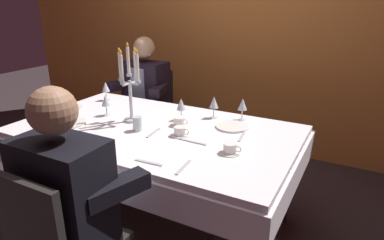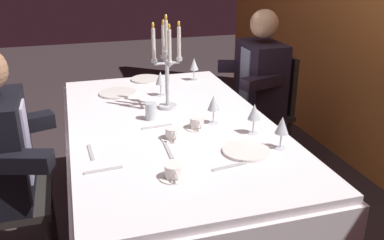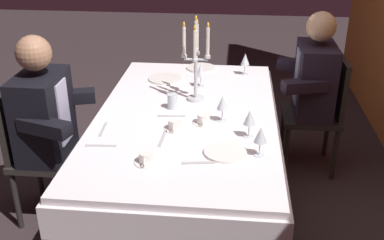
% 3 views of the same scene
% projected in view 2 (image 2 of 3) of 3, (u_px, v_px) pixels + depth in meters
% --- Properties ---
extents(ground_plane, '(12.00, 12.00, 0.00)m').
position_uv_depth(ground_plane, '(173.00, 232.00, 2.63)').
color(ground_plane, '#322729').
extents(dining_table, '(1.94, 1.14, 0.74)m').
position_uv_depth(dining_table, '(171.00, 142.00, 2.40)').
color(dining_table, white).
rests_on(dining_table, ground_plane).
extents(candelabra, '(0.19, 0.19, 0.56)m').
position_uv_depth(candelabra, '(167.00, 66.00, 2.46)').
color(candelabra, silver).
rests_on(candelabra, dining_table).
extents(dinner_plate_0, '(0.22, 0.22, 0.01)m').
position_uv_depth(dinner_plate_0, '(146.00, 79.00, 3.11)').
color(dinner_plate_0, white).
rests_on(dinner_plate_0, dining_table).
extents(dinner_plate_1, '(0.25, 0.25, 0.01)m').
position_uv_depth(dinner_plate_1, '(118.00, 93.00, 2.81)').
color(dinner_plate_1, white).
rests_on(dinner_plate_1, dining_table).
extents(dinner_plate_2, '(0.23, 0.23, 0.01)m').
position_uv_depth(dinner_plate_2, '(246.00, 151.00, 2.00)').
color(dinner_plate_2, white).
rests_on(dinner_plate_2, dining_table).
extents(wine_glass_0, '(0.07, 0.07, 0.16)m').
position_uv_depth(wine_glass_0, '(194.00, 65.00, 3.07)').
color(wine_glass_0, silver).
rests_on(wine_glass_0, dining_table).
extents(wine_glass_1, '(0.07, 0.07, 0.16)m').
position_uv_depth(wine_glass_1, '(160.00, 79.00, 2.74)').
color(wine_glass_1, silver).
rests_on(wine_glass_1, dining_table).
extents(wine_glass_2, '(0.07, 0.07, 0.16)m').
position_uv_depth(wine_glass_2, '(214.00, 104.00, 2.30)').
color(wine_glass_2, silver).
rests_on(wine_glass_2, dining_table).
extents(wine_glass_3, '(0.07, 0.07, 0.16)m').
position_uv_depth(wine_glass_3, '(254.00, 113.00, 2.17)').
color(wine_glass_3, silver).
rests_on(wine_glass_3, dining_table).
extents(wine_glass_4, '(0.07, 0.07, 0.16)m').
position_uv_depth(wine_glass_4, '(282.00, 126.00, 2.00)').
color(wine_glass_4, silver).
rests_on(wine_glass_4, dining_table).
extents(water_tumbler_0, '(0.06, 0.06, 0.10)m').
position_uv_depth(water_tumbler_0, '(151.00, 111.00, 2.38)').
color(water_tumbler_0, silver).
rests_on(water_tumbler_0, dining_table).
extents(coffee_cup_0, '(0.13, 0.12, 0.06)m').
position_uv_depth(coffee_cup_0, '(174.00, 172.00, 1.77)').
color(coffee_cup_0, white).
rests_on(coffee_cup_0, dining_table).
extents(coffee_cup_1, '(0.13, 0.12, 0.06)m').
position_uv_depth(coffee_cup_1, '(197.00, 124.00, 2.26)').
color(coffee_cup_1, white).
rests_on(coffee_cup_1, dining_table).
extents(coffee_cup_2, '(0.13, 0.12, 0.06)m').
position_uv_depth(coffee_cup_2, '(173.00, 134.00, 2.14)').
color(coffee_cup_2, white).
rests_on(coffee_cup_2, dining_table).
extents(fork_0, '(0.17, 0.03, 0.01)m').
position_uv_depth(fork_0, '(91.00, 152.00, 2.00)').
color(fork_0, '#B7B7BC').
rests_on(fork_0, dining_table).
extents(knife_1, '(0.19, 0.02, 0.01)m').
position_uv_depth(knife_1, '(168.00, 150.00, 2.02)').
color(knife_1, '#B7B7BC').
rests_on(knife_1, dining_table).
extents(fork_2, '(0.03, 0.17, 0.01)m').
position_uv_depth(fork_2, '(103.00, 170.00, 1.84)').
color(fork_2, '#B7B7BC').
rests_on(fork_2, dining_table).
extents(fork_3, '(0.04, 0.17, 0.01)m').
position_uv_depth(fork_3, '(230.00, 167.00, 1.87)').
color(fork_3, '#B7B7BC').
rests_on(fork_3, dining_table).
extents(fork_4, '(0.03, 0.17, 0.01)m').
position_uv_depth(fork_4, '(157.00, 127.00, 2.29)').
color(fork_4, '#B7B7BC').
rests_on(fork_4, dining_table).
extents(seated_diner_0, '(0.63, 0.48, 1.24)m').
position_uv_depth(seated_diner_0, '(262.00, 77.00, 3.21)').
color(seated_diner_0, '#272421').
rests_on(seated_diner_0, ground_plane).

